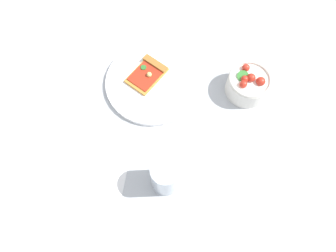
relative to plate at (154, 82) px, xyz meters
name	(u,v)px	position (x,y,z in m)	size (l,w,h in m)	color
ground_plane	(162,97)	(-0.01, 0.05, -0.01)	(2.40, 2.40, 0.00)	#B2B7BC
plate	(154,82)	(0.00, 0.00, 0.00)	(0.28, 0.28, 0.01)	white
pizza_slice_main	(149,73)	(0.01, -0.03, 0.01)	(0.14, 0.13, 0.02)	gold
salad_bowl	(248,84)	(-0.25, 0.08, 0.03)	(0.12, 0.12, 0.08)	white
soda_glass	(165,176)	(0.03, 0.29, 0.05)	(0.07, 0.07, 0.11)	silver
paper_napkin	(99,178)	(0.19, 0.25, -0.01)	(0.13, 0.11, 0.00)	white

